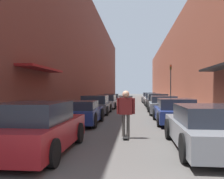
% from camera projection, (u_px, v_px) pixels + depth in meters
% --- Properties ---
extents(ground, '(151.13, 151.13, 0.00)m').
position_uv_depth(ground, '(132.00, 105.00, 28.78)').
color(ground, '#4C4947').
extents(curb_strip_left, '(1.80, 68.70, 0.12)m').
position_uv_depth(curb_strip_left, '(103.00, 101.00, 36.02)').
color(curb_strip_left, gray).
rests_on(curb_strip_left, ground).
extents(curb_strip_right, '(1.80, 68.70, 0.12)m').
position_uv_depth(curb_strip_right, '(163.00, 102.00, 35.23)').
color(curb_strip_right, gray).
rests_on(curb_strip_right, ground).
extents(building_row_left, '(4.90, 68.70, 13.42)m').
position_uv_depth(building_row_left, '(83.00, 56.00, 36.29)').
color(building_row_left, brown).
rests_on(building_row_left, ground).
extents(building_row_right, '(4.90, 68.70, 10.01)m').
position_uv_depth(building_row_right, '(184.00, 66.00, 34.96)').
color(building_row_right, brown).
rests_on(building_row_right, ground).
extents(parked_car_left_0, '(2.01, 4.16, 1.39)m').
position_uv_depth(parked_car_left_0, '(36.00, 129.00, 6.85)').
color(parked_car_left_0, maroon).
rests_on(parked_car_left_0, ground).
extents(parked_car_left_1, '(2.01, 3.97, 1.18)m').
position_uv_depth(parked_car_left_1, '(80.00, 113.00, 12.42)').
color(parked_car_left_1, navy).
rests_on(parked_car_left_1, ground).
extents(parked_car_left_2, '(2.05, 4.03, 1.32)m').
position_uv_depth(parked_car_left_2, '(96.00, 105.00, 17.91)').
color(parked_car_left_2, '#515459').
rests_on(parked_car_left_2, ground).
extents(parked_car_left_3, '(1.86, 4.37, 1.27)m').
position_uv_depth(parked_car_left_3, '(107.00, 102.00, 23.44)').
color(parked_car_left_3, '#B7B7BC').
rests_on(parked_car_left_3, ground).
extents(parked_car_left_4, '(1.89, 4.14, 1.26)m').
position_uv_depth(parked_car_left_4, '(112.00, 99.00, 28.50)').
color(parked_car_left_4, silver).
rests_on(parked_car_left_4, ground).
extents(parked_car_right_0, '(1.94, 4.72, 1.29)m').
position_uv_depth(parked_car_right_0, '(206.00, 128.00, 7.18)').
color(parked_car_right_0, gray).
rests_on(parked_car_right_0, ground).
extents(parked_car_right_1, '(2.02, 4.35, 1.28)m').
position_uv_depth(parked_car_right_1, '(175.00, 111.00, 12.81)').
color(parked_car_right_1, navy).
rests_on(parked_car_right_1, ground).
extents(parked_car_right_2, '(2.08, 4.14, 1.29)m').
position_uv_depth(parked_car_right_2, '(163.00, 105.00, 17.79)').
color(parked_car_right_2, gray).
rests_on(parked_car_right_2, ground).
extents(parked_car_right_3, '(2.06, 4.31, 1.35)m').
position_uv_depth(parked_car_right_3, '(157.00, 101.00, 23.12)').
color(parked_car_right_3, '#232326').
rests_on(parked_car_right_3, ground).
extents(parked_car_right_4, '(1.99, 4.00, 1.33)m').
position_uv_depth(parked_car_right_4, '(153.00, 99.00, 28.13)').
color(parked_car_right_4, silver).
rests_on(parked_car_right_4, ground).
extents(parked_car_right_5, '(1.92, 4.03, 1.35)m').
position_uv_depth(parked_car_right_5, '(149.00, 98.00, 33.18)').
color(parked_car_right_5, '#B7B7BC').
rests_on(parked_car_right_5, ground).
extents(skateboarder, '(0.65, 0.78, 1.70)m').
position_uv_depth(skateboarder, '(126.00, 109.00, 8.85)').
color(skateboarder, black).
rests_on(skateboarder, ground).
extents(traffic_light, '(0.16, 0.22, 3.95)m').
position_uv_depth(traffic_light, '(171.00, 81.00, 23.36)').
color(traffic_light, '#2D2D2D').
rests_on(traffic_light, curb_strip_right).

